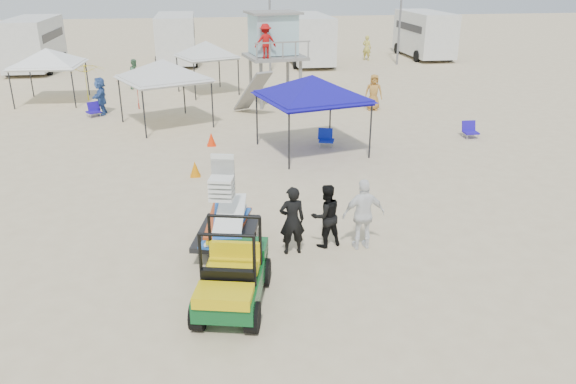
{
  "coord_description": "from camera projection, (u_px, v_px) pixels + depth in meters",
  "views": [
    {
      "loc": [
        -1.36,
        -9.21,
        6.26
      ],
      "look_at": [
        0.5,
        3.0,
        1.3
      ],
      "focal_mm": 35.0,
      "sensor_mm": 36.0,
      "label": 1
    }
  ],
  "objects": [
    {
      "name": "man_mid",
      "position": [
        326.0,
        216.0,
        13.3
      ],
      "size": [
        0.89,
        0.78,
        1.56
      ],
      "primitive_type": "imported",
      "rotation": [
        0.0,
        0.0,
        3.42
      ],
      "color": "black",
      "rests_on": "ground"
    },
    {
      "name": "beach_chair_b",
      "position": [
        326.0,
        137.0,
        21.07
      ],
      "size": [
        0.67,
        0.73,
        0.64
      ],
      "color": "#0F24A6",
      "rests_on": "ground"
    },
    {
      "name": "rv_mid_right",
      "position": [
        308.0,
        37.0,
        38.65
      ],
      "size": [
        2.64,
        7.0,
        3.25
      ],
      "color": "silver",
      "rests_on": "ground"
    },
    {
      "name": "surf_trailer",
      "position": [
        225.0,
        219.0,
        12.99
      ],
      "size": [
        1.73,
        2.56,
        2.08
      ],
      "color": "black",
      "rests_on": "ground"
    },
    {
      "name": "beach_chair_a",
      "position": [
        94.0,
        109.0,
        25.23
      ],
      "size": [
        0.72,
        0.81,
        0.64
      ],
      "color": "#200EA1",
      "rests_on": "ground"
    },
    {
      "name": "distant_beachgoers",
      "position": [
        216.0,
        80.0,
        28.92
      ],
      "size": [
        17.03,
        15.48,
        1.75
      ],
      "color": "#4F855E",
      "rests_on": "ground"
    },
    {
      "name": "canopy_blue",
      "position": [
        312.0,
        79.0,
        19.58
      ],
      "size": [
        3.93,
        3.93,
        3.17
      ],
      "color": "black",
      "rests_on": "ground"
    },
    {
      "name": "utility_cart",
      "position": [
        231.0,
        270.0,
        10.86
      ],
      "size": [
        1.64,
        2.5,
        1.74
      ],
      "color": "#0B4B1F",
      "rests_on": "ground"
    },
    {
      "name": "ground",
      "position": [
        286.0,
        311.0,
        10.97
      ],
      "size": [
        140.0,
        140.0,
        0.0
      ],
      "primitive_type": "plane",
      "color": "beige",
      "rests_on": "ground"
    },
    {
      "name": "man_left",
      "position": [
        292.0,
        220.0,
        12.93
      ],
      "size": [
        0.63,
        0.44,
        1.66
      ],
      "primitive_type": "imported",
      "rotation": [
        0.0,
        0.0,
        3.21
      ],
      "color": "black",
      "rests_on": "ground"
    },
    {
      "name": "canopy_white_c",
      "position": [
        206.0,
        44.0,
        28.96
      ],
      "size": [
        3.37,
        3.37,
        3.13
      ],
      "color": "black",
      "rests_on": "ground"
    },
    {
      "name": "cone_far",
      "position": [
        195.0,
        169.0,
        17.98
      ],
      "size": [
        0.34,
        0.34,
        0.5
      ],
      "primitive_type": "cone",
      "color": "orange",
      "rests_on": "ground"
    },
    {
      "name": "canopy_white_b",
      "position": [
        46.0,
        51.0,
        27.1
      ],
      "size": [
        3.14,
        3.14,
        3.04
      ],
      "color": "black",
      "rests_on": "ground"
    },
    {
      "name": "umbrella_a",
      "position": [
        137.0,
        91.0,
        26.24
      ],
      "size": [
        2.4,
        2.43,
        1.77
      ],
      "primitive_type": "imported",
      "rotation": [
        0.0,
        0.0,
        -0.28
      ],
      "color": "#B31C13",
      "rests_on": "ground"
    },
    {
      "name": "umbrella_b",
      "position": [
        86.0,
        82.0,
        27.96
      ],
      "size": [
        2.4,
        2.43,
        1.84
      ],
      "primitive_type": "imported",
      "rotation": [
        0.0,
        0.0,
        0.21
      ],
      "color": "yellow",
      "rests_on": "ground"
    },
    {
      "name": "beach_chair_c",
      "position": [
        470.0,
        129.0,
        22.1
      ],
      "size": [
        0.55,
        0.59,
        0.64
      ],
      "color": "#200FAA",
      "rests_on": "ground"
    },
    {
      "name": "cone_near",
      "position": [
        211.0,
        139.0,
        21.07
      ],
      "size": [
        0.34,
        0.34,
        0.5
      ],
      "primitive_type": "cone",
      "color": "#FF3208",
      "rests_on": "ground"
    },
    {
      "name": "man_right",
      "position": [
        364.0,
        214.0,
        13.15
      ],
      "size": [
        1.04,
        0.47,
        1.74
      ],
      "primitive_type": "imported",
      "rotation": [
        0.0,
        0.0,
        3.19
      ],
      "color": "white",
      "rests_on": "ground"
    },
    {
      "name": "canopy_white_a",
      "position": [
        162.0,
        63.0,
        22.98
      ],
      "size": [
        4.08,
        4.08,
        3.17
      ],
      "color": "black",
      "rests_on": "ground"
    },
    {
      "name": "light_pole_right",
      "position": [
        401.0,
        4.0,
        37.3
      ],
      "size": [
        0.14,
        0.14,
        8.0
      ],
      "primitive_type": "cylinder",
      "color": "slate",
      "rests_on": "ground"
    },
    {
      "name": "rv_far_left",
      "position": [
        34.0,
        42.0,
        36.14
      ],
      "size": [
        2.64,
        6.8,
        3.25
      ],
      "color": "silver",
      "rests_on": "ground"
    },
    {
      "name": "lifeguard_tower",
      "position": [
        273.0,
        37.0,
        26.64
      ],
      "size": [
        3.04,
        3.04,
        4.23
      ],
      "color": "gray",
      "rests_on": "ground"
    },
    {
      "name": "rv_mid_left",
      "position": [
        176.0,
        36.0,
        38.77
      ],
      "size": [
        2.65,
        6.5,
        3.25
      ],
      "color": "silver",
      "rests_on": "ground"
    },
    {
      "name": "rv_far_right",
      "position": [
        424.0,
        32.0,
        41.28
      ],
      "size": [
        2.64,
        6.6,
        3.25
      ],
      "color": "silver",
      "rests_on": "ground"
    },
    {
      "name": "light_pole_left",
      "position": [
        270.0,
        6.0,
        34.67
      ],
      "size": [
        0.14,
        0.14,
        8.0
      ],
      "primitive_type": "cylinder",
      "color": "slate",
      "rests_on": "ground"
    }
  ]
}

